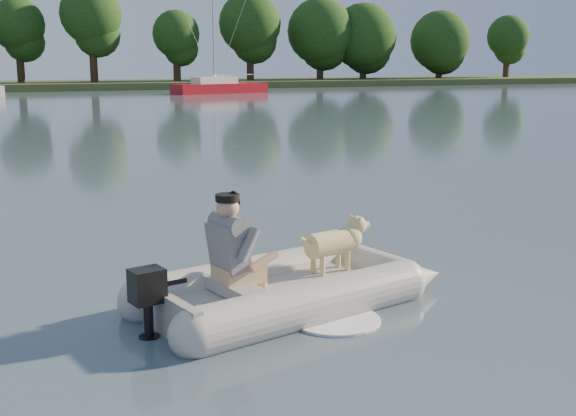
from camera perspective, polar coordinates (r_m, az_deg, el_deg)
name	(u,v)px	position (r m, az deg, el deg)	size (l,w,h in m)	color
water	(352,295)	(8.67, 5.11, -6.89)	(160.00, 160.00, 0.00)	slate
shore_bank	(50,86)	(69.50, -18.26, 9.15)	(160.00, 12.00, 0.70)	#47512D
treeline	(134,29)	(69.38, -12.09, 13.63)	(92.74, 7.35, 9.27)	#332316
dinghy	(288,251)	(8.19, -0.03, -3.41)	(4.98, 3.70, 1.44)	#A7A6A1
man	(230,243)	(7.79, -4.61, -2.80)	(0.76, 0.65, 1.13)	slate
dog	(331,248)	(8.66, 3.39, -3.15)	(0.97, 0.35, 0.65)	tan
outboard_motor	(148,306)	(7.44, -11.00, -7.63)	(0.43, 0.30, 0.82)	black
sailboat	(219,87)	(58.00, -5.47, 9.47)	(7.90, 3.94, 10.43)	maroon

